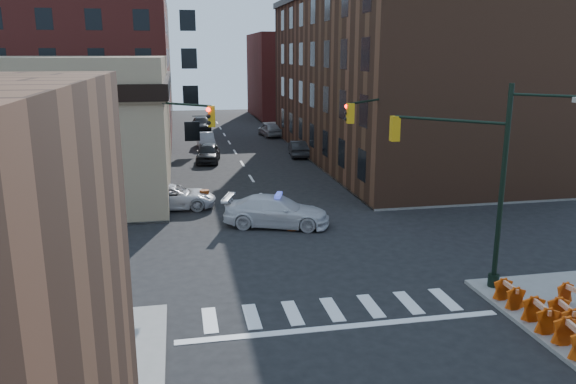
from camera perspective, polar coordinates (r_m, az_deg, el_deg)
name	(u,v)px	position (r m, az deg, el deg)	size (l,w,h in m)	color
ground	(295,249)	(27.35, 0.68, -5.76)	(140.00, 140.00, 0.00)	black
sidewalk_ne	(436,137)	(65.14, 14.79, 5.39)	(34.00, 54.50, 0.15)	gray
bank_building	(5,124)	(43.57, -26.83, 6.22)	(22.00, 22.00, 9.00)	#887359
apartment_block	(45,26)	(66.59, -23.45, 15.21)	(25.00, 25.00, 24.00)	maroon
commercial_row_ne	(387,79)	(51.14, 10.01, 11.23)	(14.00, 34.00, 14.00)	#502F20
filler_nw	(100,62)	(87.87, -18.60, 12.42)	(20.00, 18.00, 16.00)	brown
filler_ne	(307,75)	(85.47, 1.94, 11.75)	(16.00, 16.00, 12.00)	maroon
signal_pole_se	(474,174)	(23.17, 18.41, 1.75)	(5.40, 5.27, 8.00)	black
signal_pole_nw	(168,147)	(30.93, -12.08, 4.54)	(3.58, 3.67, 8.00)	black
signal_pole_ne	(375,140)	(32.89, 8.80, 5.23)	(3.67, 3.58, 8.00)	black
tree_ne_near	(316,116)	(53.09, 2.89, 7.71)	(3.00, 3.00, 4.85)	black
tree_ne_far	(298,108)	(60.84, 1.05, 8.51)	(3.00, 3.00, 4.85)	black
police_car	(277,211)	(30.63, -1.17, -1.96)	(2.34, 5.76, 1.67)	silver
pickup	(173,197)	(34.83, -11.64, -0.48)	(2.40, 5.21, 1.45)	silver
parked_car_wnear	(208,153)	(49.31, -8.12, 3.96)	(1.91, 4.74, 1.61)	black
parked_car_wfar	(206,140)	(56.94, -8.36, 5.22)	(1.60, 4.58, 1.51)	#96989E
parked_car_wdeep	(201,124)	(69.67, -8.84, 6.82)	(2.28, 5.62, 1.63)	black
parked_car_enear	(299,148)	(51.62, 1.08, 4.46)	(1.56, 4.48, 1.48)	black
parked_car_efar	(270,129)	(64.34, -1.85, 6.39)	(1.87, 4.66, 1.59)	gray
pedestrian_a	(155,190)	(35.47, -13.38, 0.16)	(0.63, 0.41, 1.72)	black
pedestrian_b	(78,194)	(35.61, -20.58, -0.19)	(0.91, 0.71, 1.86)	black
pedestrian_c	(50,193)	(36.60, -22.99, -0.10)	(1.05, 0.44, 1.80)	#212731
barrel_road	(292,221)	(30.03, 0.43, -2.95)	(0.56, 0.56, 1.00)	#DD3F0A
barrel_bank	(205,198)	(34.93, -8.47, -0.64)	(0.59, 0.59, 1.05)	orange
barricade_se_a	(509,295)	(22.53, 21.53, -9.66)	(1.12, 0.56, 0.84)	red
barricade_se_b	(574,299)	(23.11, 27.06, -9.64)	(1.13, 0.57, 0.85)	#CA6209
barricade_se_c	(540,316)	(21.15, 24.22, -11.40)	(1.22, 0.61, 0.91)	red
barricade_se_d	(564,316)	(21.49, 26.28, -11.26)	(1.18, 0.59, 0.89)	#F1390B
barricade_se_e	(574,339)	(19.96, 27.02, -13.19)	(1.27, 0.64, 0.95)	orange
barricade_nw_a	(143,210)	(32.55, -14.56, -1.78)	(1.35, 0.68, 1.02)	red
barricade_nw_b	(56,215)	(32.99, -22.47, -2.22)	(1.32, 0.66, 0.99)	#D14C09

